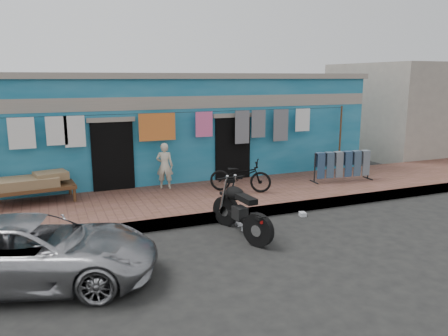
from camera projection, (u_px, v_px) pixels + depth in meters
ground at (262, 243)px, 8.68m from camera, size 80.00×80.00×0.00m
sidewalk at (209, 199)px, 11.37m from camera, size 28.00×3.00×0.25m
curb at (231, 215)px, 10.05m from camera, size 28.00×0.10×0.25m
building at (167, 125)px, 14.66m from camera, size 12.20×5.20×3.36m
neighbor_right at (416, 109)px, 18.73m from camera, size 6.00×5.00×3.80m
clothesline at (185, 130)px, 12.06m from camera, size 10.06×0.06×2.10m
car at (33, 250)px, 6.89m from camera, size 4.31×2.86×1.12m
seated_person at (165, 166)px, 11.87m from camera, size 0.54×0.46×1.26m
bicycle at (240, 172)px, 11.57m from camera, size 1.68×1.37×1.05m
motorcycle at (241, 209)px, 9.03m from camera, size 0.85×1.85×1.15m
charpoy at (33, 189)px, 10.57m from camera, size 2.19×1.31×0.68m
jeans_rack at (342, 166)px, 12.79m from camera, size 1.96×0.77×0.90m
litter_a at (240, 224)px, 9.72m from camera, size 0.18×0.15×0.08m
litter_b at (303, 214)px, 10.39m from camera, size 0.17×0.21×0.09m
litter_c at (248, 229)px, 9.34m from camera, size 0.23×0.26×0.09m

